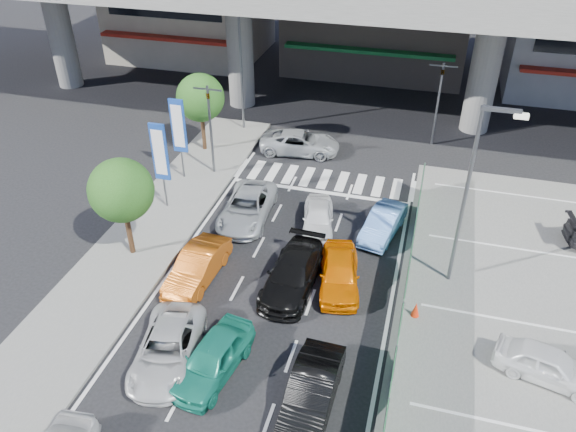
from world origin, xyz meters
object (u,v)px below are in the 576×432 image
(taxi_teal_mid, at_px, (213,358))
(taxi_orange_left, at_px, (198,266))
(wagon_silver_front_left, at_px, (247,207))
(signboard_near, at_px, (160,155))
(parked_sedan_white, at_px, (548,364))
(kei_truck_front_right, at_px, (383,223))
(sedan_white_mid_left, at_px, (167,349))
(sedan_white_front_mid, at_px, (318,217))
(traffic_light_right, at_px, (441,84))
(traffic_cone, at_px, (416,309))
(street_lamp_left, at_px, (243,58))
(signboard_far, at_px, (179,128))
(taxi_orange_right, at_px, (339,273))
(crossing_wagon_silver, at_px, (300,143))
(street_lamp_right, at_px, (472,185))
(hatch_black_mid_right, at_px, (312,392))
(sedan_black_mid, at_px, (293,274))
(tree_far, at_px, (200,98))
(traffic_light_left, at_px, (209,108))
(tree_near, at_px, (121,191))

(taxi_teal_mid, xyz_separation_m, taxi_orange_left, (-2.54, 4.59, -0.00))
(wagon_silver_front_left, bearing_deg, signboard_near, 178.26)
(parked_sedan_white, bearing_deg, kei_truck_front_right, 56.89)
(sedan_white_mid_left, xyz_separation_m, sedan_white_front_mid, (3.33, 9.66, -0.01))
(traffic_light_right, xyz_separation_m, traffic_cone, (0.30, -15.70, -3.55))
(traffic_light_right, bearing_deg, signboard_near, -139.09)
(street_lamp_left, bearing_deg, signboard_far, -100.31)
(taxi_orange_right, bearing_deg, sedan_white_mid_left, -142.93)
(signboard_far, bearing_deg, kei_truck_front_right, -11.87)
(traffic_light_right, bearing_deg, taxi_orange_left, -119.33)
(sedan_white_mid_left, xyz_separation_m, traffic_cone, (8.43, 4.70, -0.24))
(taxi_orange_right, height_order, crossing_wagon_silver, taxi_orange_right)
(street_lamp_right, bearing_deg, kei_truck_front_right, 142.45)
(kei_truck_front_right, bearing_deg, traffic_light_right, 92.43)
(wagon_silver_front_left, bearing_deg, parked_sedan_white, -30.44)
(taxi_orange_right, relative_size, sedan_white_front_mid, 1.12)
(street_lamp_right, xyz_separation_m, crossing_wagon_silver, (-9.31, 9.77, -4.11))
(taxi_orange_left, bearing_deg, street_lamp_left, 104.57)
(taxi_teal_mid, height_order, taxi_orange_right, taxi_orange_right)
(kei_truck_front_right, relative_size, parked_sedan_white, 1.04)
(traffic_light_right, height_order, hatch_black_mid_right, traffic_light_right)
(wagon_silver_front_left, bearing_deg, street_lamp_left, 105.56)
(parked_sedan_white, bearing_deg, taxi_orange_left, 96.89)
(sedan_white_mid_left, xyz_separation_m, sedan_black_mid, (3.27, 5.16, 0.06))
(taxi_teal_mid, relative_size, kei_truck_front_right, 1.07)
(street_lamp_left, bearing_deg, traffic_light_right, 4.83)
(tree_far, relative_size, crossing_wagon_silver, 1.01)
(traffic_light_left, relative_size, sedan_white_mid_left, 1.15)
(street_lamp_right, bearing_deg, signboard_far, 161.32)
(traffic_light_right, distance_m, sedan_white_mid_left, 22.21)
(sedan_white_mid_left, distance_m, wagon_silver_front_left, 9.54)
(street_lamp_right, distance_m, sedan_white_mid_left, 12.96)
(street_lamp_right, bearing_deg, tree_near, -171.97)
(signboard_far, xyz_separation_m, tree_far, (-0.20, 3.51, 0.32))
(traffic_cone, bearing_deg, street_lamp_right, 62.93)
(signboard_far, distance_m, taxi_orange_right, 12.32)
(street_lamp_right, bearing_deg, taxi_teal_mid, -137.23)
(crossing_wagon_silver, height_order, traffic_cone, crossing_wagon_silver)
(taxi_orange_right, xyz_separation_m, traffic_cone, (3.29, -1.06, -0.31))
(taxi_teal_mid, bearing_deg, crossing_wagon_silver, 103.57)
(taxi_teal_mid, height_order, taxi_orange_left, taxi_teal_mid)
(street_lamp_right, bearing_deg, parked_sedan_white, -54.38)
(traffic_light_left, xyz_separation_m, taxi_orange_left, (2.80, -8.84, -3.25))
(signboard_near, distance_m, kei_truck_front_right, 11.28)
(signboard_far, height_order, tree_far, tree_far)
(taxi_orange_left, height_order, parked_sedan_white, taxi_orange_left)
(street_lamp_left, bearing_deg, crossing_wagon_silver, -28.03)
(tree_far, height_order, sedan_white_mid_left, tree_far)
(street_lamp_left, height_order, traffic_cone, street_lamp_left)
(taxi_teal_mid, height_order, traffic_cone, taxi_teal_mid)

